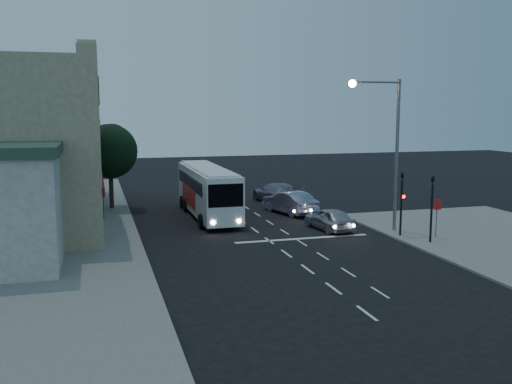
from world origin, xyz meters
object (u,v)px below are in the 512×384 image
object	(u,v)px
regulatory_sign	(437,212)
car_suv	(330,219)
car_sedan_b	(277,193)
traffic_signal_main	(402,196)
tour_bus	(208,190)
streetlight	(387,137)
street_tree	(110,149)
traffic_signal_side	(432,201)
car_sedan_a	(290,202)

from	to	relation	value
regulatory_sign	car_suv	bearing A→B (deg)	140.24
car_sedan_b	traffic_signal_main	xyz separation A→B (m)	(3.13, -13.60, 1.61)
tour_bus	streetlight	size ratio (longest dim) A/B	1.25
car_sedan_b	street_tree	world-z (taller)	street_tree
streetlight	car_sedan_b	bearing A→B (deg)	103.29
car_sedan_b	regulatory_sign	bearing A→B (deg)	101.31
tour_bus	car_sedan_b	size ratio (longest dim) A/B	2.01
car_suv	street_tree	xyz separation A→B (m)	(-12.65, 11.22, 3.80)
car_suv	streetlight	world-z (taller)	streetlight
street_tree	traffic_signal_main	bearing A→B (deg)	-42.03
car_sedan_b	traffic_signal_side	bearing A→B (deg)	96.84
car_sedan_a	streetlight	world-z (taller)	streetlight
traffic_signal_side	car_sedan_b	bearing A→B (deg)	103.82
tour_bus	regulatory_sign	size ratio (longest dim) A/B	5.11
tour_bus	car_sedan_a	xyz separation A→B (m)	(5.82, -0.49, -1.05)
tour_bus	traffic_signal_main	xyz separation A→B (m)	(9.50, -9.43, 0.56)
car_sedan_a	car_sedan_b	xyz separation A→B (m)	(0.54, 4.67, 0.01)
car_sedan_b	traffic_signal_main	bearing A→B (deg)	95.99
traffic_signal_side	car_sedan_a	bearing A→B (deg)	111.85
tour_bus	car_suv	xyz separation A→B (m)	(6.34, -6.41, -1.16)
traffic_signal_main	car_sedan_a	bearing A→B (deg)	112.36
street_tree	car_sedan_a	bearing A→B (deg)	-23.63
tour_bus	car_sedan_b	distance (m)	7.68
car_sedan_b	street_tree	bearing A→B (deg)	-9.88
street_tree	car_suv	bearing A→B (deg)	-41.57
car_sedan_a	regulatory_sign	world-z (taller)	regulatory_sign
car_sedan_a	car_sedan_b	distance (m)	4.70
car_sedan_b	street_tree	distance (m)	13.21
car_sedan_a	streetlight	xyz separation A→B (m)	(3.42, -7.52, 4.93)
traffic_signal_main	car_suv	bearing A→B (deg)	136.21
streetlight	street_tree	bearing A→B (deg)	140.49
regulatory_sign	traffic_signal_main	bearing A→B (deg)	149.16
regulatory_sign	street_tree	distance (m)	23.40
car_suv	car_sedan_a	world-z (taller)	car_sedan_a
traffic_signal_main	street_tree	distance (m)	21.38
tour_bus	street_tree	distance (m)	8.36
streetlight	traffic_signal_main	bearing A→B (deg)	-79.80
traffic_signal_side	regulatory_sign	xyz separation A→B (m)	(1.00, 0.96, -0.82)
tour_bus	street_tree	world-z (taller)	street_tree
traffic_signal_side	streetlight	distance (m)	4.84
car_sedan_b	traffic_signal_main	distance (m)	14.05
tour_bus	street_tree	xyz separation A→B (m)	(-6.31, 4.81, 2.64)
tour_bus	street_tree	size ratio (longest dim) A/B	1.81
streetlight	street_tree	xyz separation A→B (m)	(-15.55, 12.82, -1.23)
car_suv	car_sedan_b	world-z (taller)	car_sedan_b
traffic_signal_main	traffic_signal_side	size ratio (longest dim) A/B	1.00
streetlight	tour_bus	bearing A→B (deg)	139.08
car_sedan_b	street_tree	xyz separation A→B (m)	(-12.67, 0.64, 3.69)
car_suv	car_sedan_a	bearing A→B (deg)	-92.62
car_sedan_a	traffic_signal_side	world-z (taller)	traffic_signal_side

